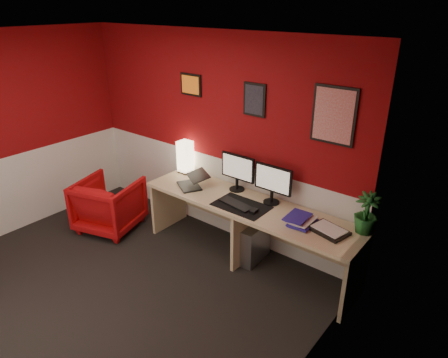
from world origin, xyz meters
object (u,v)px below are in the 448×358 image
laptop (189,178)px  zen_tray (329,231)px  monitor_left (237,167)px  shoji_lamp (185,158)px  armchair (109,204)px  desk (248,232)px  monitor_right (273,179)px  pc_tower (254,242)px  potted_plant (366,213)px

laptop → zen_tray: bearing=33.4°
monitor_left → shoji_lamp: bearing=179.1°
shoji_lamp → armchair: 1.18m
desk → laptop: bearing=-174.6°
shoji_lamp → monitor_right: monitor_right is taller
desk → monitor_right: monitor_right is taller
monitor_right → laptop: bearing=-165.5°
monitor_right → pc_tower: monitor_right is taller
pc_tower → monitor_right: bearing=39.6°
pc_tower → potted_plant: bearing=4.3°
laptop → armchair: size_ratio=0.44×
zen_tray → armchair: (-2.79, -0.54, -0.40)m
shoji_lamp → monitor_left: 0.84m
laptop → desk: bearing=36.0°
monitor_left → zen_tray: size_ratio=1.66×
shoji_lamp → potted_plant: size_ratio=0.97×
monitor_left → monitor_right: bearing=-3.5°
desk → potted_plant: potted_plant is taller
laptop → monitor_right: (1.00, 0.26, 0.18)m
armchair → desk: bearing=178.8°
monitor_left → armchair: bearing=-154.1°
monitor_left → zen_tray: 1.31m
desk → armchair: 1.91m
monitor_right → potted_plant: (1.03, 0.04, -0.08)m
laptop → potted_plant: (2.02, 0.30, 0.10)m
monitor_left → pc_tower: size_ratio=1.29×
zen_tray → armchair: 2.87m
armchair → pc_tower: bearing=180.0°
potted_plant → armchair: bearing=-166.2°
zen_tray → shoji_lamp: bearing=174.1°
monitor_left → pc_tower: (0.37, -0.16, -0.80)m
shoji_lamp → pc_tower: bearing=-8.0°
desk → potted_plant: 1.35m
laptop → zen_tray: size_ratio=0.94×
shoji_lamp → desk: bearing=-11.0°
laptop → monitor_left: (0.50, 0.29, 0.18)m
laptop → monitor_right: monitor_right is taller
shoji_lamp → pc_tower: shoji_lamp is taller
potted_plant → pc_tower: (-1.16, -0.17, -0.71)m
laptop → monitor_right: 1.05m
monitor_left → armchair: 1.82m
shoji_lamp → monitor_left: size_ratio=0.69×
pc_tower → monitor_left: bearing=153.2°
potted_plant → laptop: bearing=-171.6°
zen_tray → pc_tower: zen_tray is taller
pc_tower → desk: bearing=-136.1°
potted_plant → shoji_lamp: bearing=179.9°
shoji_lamp → zen_tray: (2.10, -0.22, -0.18)m
laptop → potted_plant: bearing=39.0°
potted_plant → monitor_right: bearing=-177.7°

